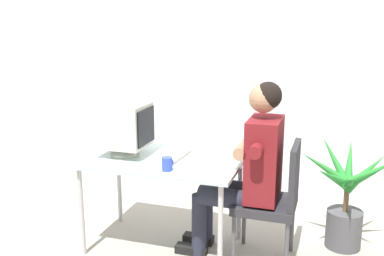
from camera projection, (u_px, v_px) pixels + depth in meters
name	position (u px, v px, depth m)	size (l,w,h in m)	color
ground_plane	(164.00, 245.00, 3.52)	(12.00, 12.00, 0.00)	#9E998E
wall_back	(243.00, 43.00, 4.37)	(8.00, 0.10, 3.00)	silver
desk	(163.00, 166.00, 3.36)	(1.18, 0.73, 0.71)	#B7B7BC
crt_monitor	(124.00, 126.00, 3.38)	(0.36, 0.34, 0.40)	silver
keyboard	(171.00, 157.00, 3.32)	(0.18, 0.44, 0.03)	silver
office_chair	(275.00, 197.00, 3.19)	(0.43, 0.43, 0.89)	#4C4C51
person_seated	(248.00, 165.00, 3.20)	(0.74, 0.58, 1.32)	maroon
potted_plant	(347.00, 200.00, 3.41)	(0.75, 0.73, 0.86)	#4C4C51
desk_mug	(167.00, 164.00, 3.07)	(0.07, 0.08, 0.09)	blue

